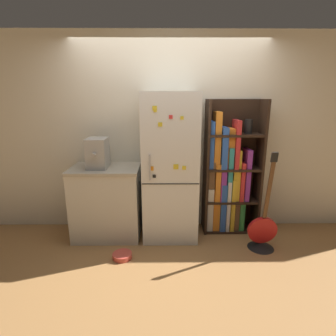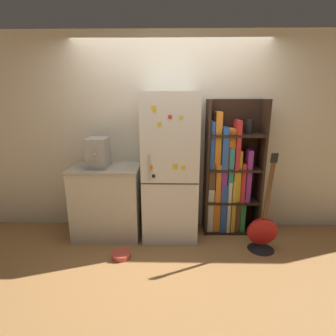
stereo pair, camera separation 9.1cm
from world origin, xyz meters
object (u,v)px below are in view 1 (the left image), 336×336
Objects in this scene: refrigerator at (170,168)px; guitar at (262,235)px; espresso_machine at (98,153)px; bookshelf at (227,177)px; pet_bowl at (122,255)px.

refrigerator is 1.39m from guitar.
refrigerator is 1.51× the size of guitar.
refrigerator reaches higher than espresso_machine.
espresso_machine is at bearing 170.52° from guitar.
bookshelf is at bearing 5.78° from espresso_machine.
refrigerator is 4.98× the size of espresso_machine.
refrigerator is at bearing 1.40° from espresso_machine.
refrigerator is 0.80m from bookshelf.
bookshelf reaches higher than espresso_machine.
bookshelf is at bearing 123.68° from guitar.
pet_bowl is (-1.66, -0.20, -0.14)m from guitar.
guitar is at bearing -17.87° from refrigerator.
refrigerator is 1.05× the size of bookshelf.
refrigerator is at bearing -169.20° from bookshelf.
refrigerator reaches higher than bookshelf.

